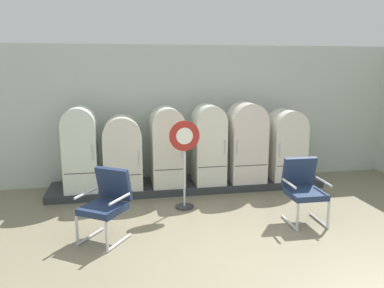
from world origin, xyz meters
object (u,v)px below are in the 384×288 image
object	(u,v)px
refrigerator_2	(167,144)
armchair_right	(303,187)
refrigerator_5	(286,143)
refrigerator_1	(122,151)
refrigerator_3	(209,142)
armchair_left	(107,201)
refrigerator_0	(80,146)
sign_stand	(184,163)
refrigerator_4	(247,140)

from	to	relation	value
refrigerator_2	armchair_right	bearing A→B (deg)	-44.23
refrigerator_5	armchair_right	distance (m)	1.93
refrigerator_1	refrigerator_2	size ratio (longest dim) A/B	0.90
refrigerator_3	armchair_left	distance (m)	2.73
refrigerator_3	refrigerator_5	size ratio (longest dim) A/B	1.09
refrigerator_2	refrigerator_0	bearing A→B (deg)	179.93
refrigerator_5	refrigerator_3	bearing A→B (deg)	179.88
refrigerator_5	armchair_left	distance (m)	4.01
refrigerator_2	sign_stand	distance (m)	0.99
refrigerator_5	sign_stand	world-z (taller)	refrigerator_5
refrigerator_2	refrigerator_4	xyz separation A→B (m)	(1.58, -0.04, 0.03)
refrigerator_3	refrigerator_5	distance (m)	1.61
refrigerator_0	refrigerator_1	bearing A→B (deg)	-1.52
sign_stand	refrigerator_1	bearing A→B (deg)	137.27
refrigerator_0	sign_stand	bearing A→B (deg)	-28.43
refrigerator_0	refrigerator_5	world-z (taller)	refrigerator_0
refrigerator_2	refrigerator_5	world-z (taller)	refrigerator_2
refrigerator_2	refrigerator_4	world-z (taller)	refrigerator_4
refrigerator_2	armchair_left	bearing A→B (deg)	-119.54
refrigerator_2	refrigerator_4	bearing A→B (deg)	-1.40
refrigerator_1	sign_stand	xyz separation A→B (m)	(1.02, -0.94, -0.05)
refrigerator_5	sign_stand	size ratio (longest dim) A/B	0.93
refrigerator_0	refrigerator_5	bearing A→B (deg)	-0.39
armchair_left	refrigerator_2	bearing A→B (deg)	60.46
refrigerator_4	refrigerator_5	bearing A→B (deg)	0.90
sign_stand	armchair_right	bearing A→B (deg)	-27.24
refrigerator_2	refrigerator_4	size ratio (longest dim) A/B	0.96
armchair_left	armchair_right	distance (m)	3.00
armchair_left	armchair_right	xyz separation A→B (m)	(3.00, 0.08, 0.00)
refrigerator_4	sign_stand	xyz separation A→B (m)	(-1.41, -0.92, -0.17)
refrigerator_4	armchair_right	xyz separation A→B (m)	(0.33, -1.82, -0.41)
refrigerator_1	refrigerator_2	distance (m)	0.86
refrigerator_1	sign_stand	world-z (taller)	sign_stand
refrigerator_3	refrigerator_2	bearing A→B (deg)	178.44
refrigerator_1	refrigerator_5	distance (m)	3.27
refrigerator_0	armchair_right	size ratio (longest dim) A/B	1.55
refrigerator_1	refrigerator_5	size ratio (longest dim) A/B	0.96
refrigerator_0	refrigerator_5	size ratio (longest dim) A/B	1.09
refrigerator_4	armchair_right	size ratio (longest dim) A/B	1.57
armchair_left	refrigerator_4	bearing A→B (deg)	35.30
refrigerator_1	sign_stand	bearing A→B (deg)	-42.73
armchair_left	armchair_right	bearing A→B (deg)	1.48
refrigerator_3	refrigerator_1	bearing A→B (deg)	179.86
refrigerator_3	sign_stand	xyz separation A→B (m)	(-0.64, -0.94, -0.17)
refrigerator_0	armchair_left	xyz separation A→B (m)	(0.51, -1.93, -0.40)
refrigerator_1	armchair_right	size ratio (longest dim) A/B	1.37
refrigerator_0	refrigerator_2	world-z (taller)	refrigerator_0
refrigerator_3	sign_stand	bearing A→B (deg)	-124.24
refrigerator_2	refrigerator_4	distance (m)	1.58
refrigerator_1	armchair_left	distance (m)	1.95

